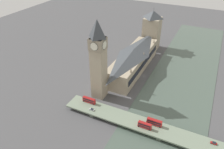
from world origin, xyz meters
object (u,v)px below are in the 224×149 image
(double_decker_bus_lead, at_px, (89,100))
(clock_tower, at_px, (98,58))
(road_bridge, at_px, (161,131))
(car_northbound_mid, at_px, (214,143))
(victoria_tower, at_px, (152,30))
(car_northbound_lead, at_px, (92,109))
(double_decker_bus_mid, at_px, (154,122))
(parliament_hall, at_px, (134,59))
(double_decker_bus_rear, at_px, (145,125))

(double_decker_bus_lead, bearing_deg, clock_tower, -91.46)
(road_bridge, xyz_separation_m, car_northbound_mid, (-35.76, -3.58, 1.58))
(victoria_tower, distance_m, car_northbound_lead, 145.33)
(clock_tower, height_order, double_decker_bus_mid, clock_tower)
(road_bridge, relative_size, car_northbound_lead, 37.30)
(road_bridge, bearing_deg, parliament_hall, -56.16)
(clock_tower, distance_m, car_northbound_lead, 42.63)
(victoria_tower, bearing_deg, double_decker_bus_mid, 108.68)
(parliament_hall, height_order, double_decker_bus_mid, parliament_hall)
(double_decker_bus_mid, xyz_separation_m, double_decker_bus_rear, (5.50, 6.13, -0.09))
(parliament_hall, height_order, double_decker_bus_rear, parliament_hall)
(parliament_hall, relative_size, road_bridge, 0.60)
(double_decker_bus_lead, distance_m, car_northbound_mid, 100.00)
(victoria_tower, xyz_separation_m, car_northbound_lead, (4.25, 143.93, -19.72))
(victoria_tower, relative_size, double_decker_bus_mid, 4.59)
(parliament_hall, distance_m, car_northbound_mid, 116.62)
(victoria_tower, height_order, road_bridge, victoria_tower)
(double_decker_bus_lead, distance_m, double_decker_bus_rear, 52.75)
(double_decker_bus_mid, bearing_deg, victoria_tower, -71.32)
(victoria_tower, distance_m, car_northbound_mid, 164.37)
(clock_tower, height_order, road_bridge, clock_tower)
(car_northbound_mid, bearing_deg, double_decker_bus_lead, -0.21)
(double_decker_bus_mid, xyz_separation_m, car_northbound_lead, (50.77, 6.37, -2.13))
(clock_tower, xyz_separation_m, double_decker_bus_rear, (-51.82, 24.75, -31.87))
(victoria_tower, height_order, car_northbound_mid, victoria_tower)
(parliament_hall, height_order, road_bridge, parliament_hall)
(double_decker_bus_mid, height_order, car_northbound_mid, double_decker_bus_mid)
(parliament_hall, distance_m, double_decker_bus_mid, 89.21)
(car_northbound_lead, bearing_deg, clock_tower, -75.32)
(double_decker_bus_mid, xyz_separation_m, car_northbound_mid, (-42.21, -0.60, -2.06))
(road_bridge, height_order, double_decker_bus_lead, double_decker_bus_lead)
(double_decker_bus_lead, xyz_separation_m, double_decker_bus_rear, (-52.27, 7.09, 0.01))
(clock_tower, bearing_deg, victoria_tower, -95.19)
(parliament_hall, xyz_separation_m, car_northbound_lead, (4.31, 82.33, -7.59))
(clock_tower, relative_size, double_decker_bus_rear, 7.01)
(car_northbound_mid, bearing_deg, clock_tower, -10.26)
(parliament_hall, relative_size, victoria_tower, 1.78)
(car_northbound_lead, bearing_deg, victoria_tower, -91.69)
(double_decker_bus_rear, bearing_deg, car_northbound_mid, -171.97)
(double_decker_bus_lead, bearing_deg, double_decker_bus_rear, 172.28)
(victoria_tower, distance_m, double_decker_bus_rear, 150.47)
(parliament_hall, distance_m, victoria_tower, 62.78)
(double_decker_bus_rear, relative_size, car_northbound_lead, 2.41)
(victoria_tower, bearing_deg, clock_tower, 84.81)
(parliament_hall, xyz_separation_m, double_decker_bus_lead, (11.31, 75.00, -5.56))
(road_bridge, xyz_separation_m, double_decker_bus_lead, (64.23, -3.94, 3.54))
(parliament_hall, bearing_deg, road_bridge, 123.84)
(parliament_hall, bearing_deg, double_decker_bus_rear, 116.52)
(clock_tower, bearing_deg, car_northbound_lead, 104.68)
(car_northbound_mid, bearing_deg, road_bridge, 5.72)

